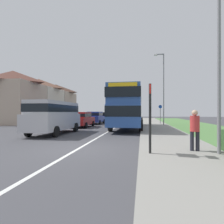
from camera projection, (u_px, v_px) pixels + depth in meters
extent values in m
plane|color=#424247|center=(79.00, 149.00, 7.88)|extent=(120.00, 120.00, 0.00)
cube|color=silver|center=(110.00, 130.00, 15.78)|extent=(0.14, 60.00, 0.01)
cube|color=gray|center=(163.00, 133.00, 13.12)|extent=(3.20, 68.00, 0.12)
cube|color=#284C93|center=(128.00, 115.00, 17.59)|extent=(2.50, 10.33, 1.65)
cube|color=#284C93|center=(128.00, 98.00, 17.59)|extent=(2.45, 10.12, 1.55)
cube|color=black|center=(128.00, 111.00, 17.59)|extent=(2.52, 10.38, 0.76)
cube|color=black|center=(128.00, 98.00, 17.59)|extent=(2.52, 10.38, 0.72)
cube|color=gold|center=(123.00, 86.00, 12.55)|extent=(2.00, 0.08, 0.44)
cylinder|color=black|center=(119.00, 122.00, 20.95)|extent=(0.30, 1.00, 1.00)
cylinder|color=black|center=(141.00, 122.00, 20.55)|extent=(0.30, 1.00, 1.00)
cylinder|color=black|center=(110.00, 125.00, 14.99)|extent=(0.30, 1.00, 1.00)
cylinder|color=black|center=(141.00, 126.00, 14.58)|extent=(0.30, 1.00, 1.00)
cube|color=#B7B7BC|center=(55.00, 121.00, 13.28)|extent=(1.95, 5.55, 1.09)
cube|color=#B7B7BC|center=(55.00, 108.00, 13.28)|extent=(1.72, 5.11, 0.89)
cube|color=black|center=(55.00, 109.00, 13.28)|extent=(1.75, 5.16, 0.50)
cylinder|color=black|center=(54.00, 127.00, 15.13)|extent=(0.20, 0.72, 0.72)
cylinder|color=black|center=(76.00, 127.00, 14.82)|extent=(0.20, 0.72, 0.72)
cylinder|color=black|center=(28.00, 131.00, 11.74)|extent=(0.20, 0.72, 0.72)
cylinder|color=black|center=(56.00, 132.00, 11.43)|extent=(0.20, 0.72, 0.72)
cube|color=#B21E1E|center=(81.00, 121.00, 19.30)|extent=(1.83, 4.21, 0.72)
cube|color=#B21E1E|center=(81.00, 115.00, 19.09)|extent=(1.61, 2.32, 0.59)
cube|color=black|center=(81.00, 115.00, 19.09)|extent=(1.64, 2.34, 0.33)
cylinder|color=black|center=(78.00, 123.00, 20.73)|extent=(0.20, 0.60, 0.60)
cylinder|color=black|center=(93.00, 124.00, 20.44)|extent=(0.20, 0.60, 0.60)
cylinder|color=black|center=(69.00, 125.00, 18.15)|extent=(0.20, 0.60, 0.60)
cylinder|color=black|center=(86.00, 125.00, 17.86)|extent=(0.20, 0.60, 0.60)
cube|color=navy|center=(95.00, 119.00, 24.63)|extent=(1.84, 4.28, 0.75)
cube|color=navy|center=(95.00, 114.00, 24.42)|extent=(1.62, 2.35, 0.61)
cube|color=black|center=(95.00, 114.00, 24.42)|extent=(1.65, 2.37, 0.34)
cylinder|color=black|center=(92.00, 121.00, 26.08)|extent=(0.20, 0.60, 0.60)
cylinder|color=black|center=(104.00, 121.00, 25.79)|extent=(0.20, 0.60, 0.60)
cylinder|color=black|center=(86.00, 122.00, 23.47)|extent=(0.20, 0.60, 0.60)
cylinder|color=black|center=(100.00, 122.00, 23.18)|extent=(0.20, 0.60, 0.60)
cube|color=black|center=(102.00, 118.00, 29.83)|extent=(1.78, 3.95, 0.71)
cube|color=black|center=(102.00, 114.00, 29.64)|extent=(1.57, 2.17, 0.58)
cube|color=black|center=(102.00, 114.00, 29.64)|extent=(1.61, 2.19, 0.32)
cylinder|color=black|center=(99.00, 120.00, 31.18)|extent=(0.20, 0.60, 0.60)
cylinder|color=black|center=(109.00, 120.00, 30.90)|extent=(0.20, 0.60, 0.60)
cylinder|color=black|center=(95.00, 120.00, 28.77)|extent=(0.20, 0.60, 0.60)
cylinder|color=black|center=(106.00, 120.00, 28.48)|extent=(0.20, 0.60, 0.60)
cylinder|color=#23232D|center=(192.00, 143.00, 6.91)|extent=(0.14, 0.14, 0.85)
cylinder|color=#23232D|center=(198.00, 143.00, 6.88)|extent=(0.14, 0.14, 0.85)
cylinder|color=#BF3333|center=(195.00, 124.00, 6.90)|extent=(0.34, 0.34, 0.60)
sphere|color=tan|center=(195.00, 113.00, 6.90)|extent=(0.22, 0.22, 0.22)
cylinder|color=black|center=(150.00, 120.00, 6.47)|extent=(0.09, 0.09, 2.60)
cube|color=red|center=(150.00, 89.00, 6.48)|extent=(0.04, 0.44, 0.32)
cube|color=black|center=(150.00, 113.00, 6.49)|extent=(0.06, 0.52, 0.68)
cylinder|color=slate|center=(160.00, 116.00, 23.27)|extent=(0.08, 0.08, 2.10)
cylinder|color=blue|center=(160.00, 107.00, 23.27)|extent=(0.44, 0.03, 0.44)
cylinder|color=slate|center=(219.00, 48.00, 6.38)|extent=(0.12, 0.12, 7.66)
cylinder|color=slate|center=(164.00, 90.00, 21.12)|extent=(0.12, 0.12, 8.40)
cube|color=slate|center=(160.00, 54.00, 21.20)|extent=(0.90, 0.10, 0.10)
cube|color=silver|center=(156.00, 55.00, 21.27)|extent=(0.36, 0.20, 0.14)
cube|color=tan|center=(13.00, 104.00, 24.39)|extent=(6.54, 6.00, 5.50)
pyramid|color=brown|center=(13.00, 77.00, 24.40)|extent=(6.54, 6.00, 1.67)
cube|color=beige|center=(39.00, 105.00, 30.44)|extent=(6.54, 6.00, 5.50)
pyramid|color=brown|center=(39.00, 84.00, 30.44)|extent=(6.54, 6.00, 1.67)
cube|color=tan|center=(56.00, 106.00, 36.48)|extent=(6.54, 6.00, 5.50)
pyramid|color=#4C3328|center=(56.00, 89.00, 36.49)|extent=(6.54, 6.00, 1.67)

